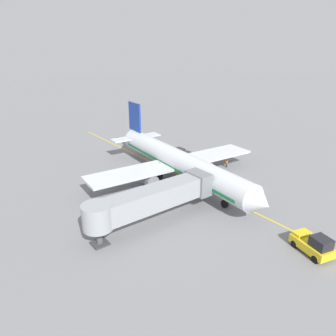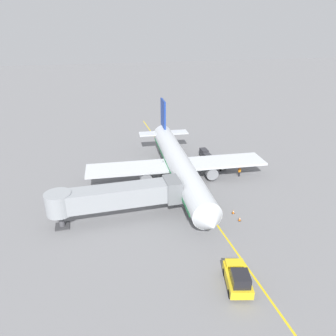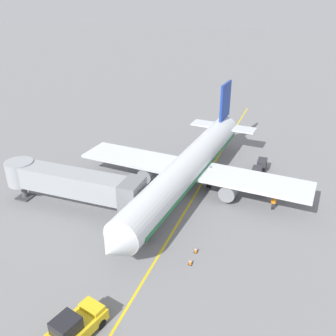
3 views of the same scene
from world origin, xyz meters
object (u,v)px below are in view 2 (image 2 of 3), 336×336
parked_airliner (178,163)px  pushback_tractor (238,278)px  jet_bridge (116,196)px  baggage_tug_lead (220,165)px  ground_crew_loader (240,171)px  ground_crew_wing_walker (235,161)px  baggage_cart_front (208,158)px  safety_cone_nose_left (240,219)px  baggage_cart_second_in_train (204,152)px  safety_cone_nose_right (233,212)px

parked_airliner → pushback_tractor: size_ratio=7.77×
jet_bridge → baggage_tug_lead: size_ratio=6.30×
parked_airliner → ground_crew_loader: 11.04m
jet_bridge → pushback_tractor: size_ratio=3.63×
parked_airliner → ground_crew_wing_walker: (-12.07, -3.50, -2.23)m
baggage_cart_front → safety_cone_nose_left: 19.95m
pushback_tractor → baggage_cart_second_in_train: pushback_tractor is taller
pushback_tractor → baggage_cart_front: bearing=-106.3°
parked_airliner → baggage_cart_front: parked_airliner is taller
safety_cone_nose_right → parked_airliner: bearing=-68.9°
parked_airliner → jet_bridge: parked_airliner is taller
pushback_tractor → ground_crew_loader: size_ratio=2.84×
baggage_cart_second_in_train → safety_cone_nose_right: size_ratio=4.93×
baggage_cart_second_in_train → safety_cone_nose_left: bearing=81.1°
baggage_cart_front → safety_cone_nose_right: 18.11m
baggage_cart_second_in_train → ground_crew_loader: size_ratio=1.72×
parked_airliner → ground_crew_wing_walker: bearing=-163.8°
baggage_cart_front → safety_cone_nose_left: bearing=80.7°
jet_bridge → pushback_tractor: 18.49m
baggage_tug_lead → ground_crew_wing_walker: 3.38m
baggage_cart_second_in_train → safety_cone_nose_left: (3.54, 22.64, -0.66)m
baggage_tug_lead → safety_cone_nose_left: 16.91m
baggage_tug_lead → ground_crew_wing_walker: ground_crew_wing_walker is taller
baggage_cart_second_in_train → ground_crew_loader: bearing=104.8°
parked_airliner → ground_crew_loader: bearing=174.2°
ground_crew_wing_walker → baggage_cart_second_in_train: bearing=-54.4°
baggage_cart_second_in_train → baggage_cart_front: bearing=84.0°
jet_bridge → baggage_tug_lead: 23.31m
jet_bridge → ground_crew_wing_walker: size_ratio=10.32×
parked_airliner → baggage_cart_second_in_train: bearing=-131.8°
baggage_cart_second_in_train → ground_crew_wing_walker: (-3.98, 5.55, 0.00)m
parked_airliner → safety_cone_nose_right: (-4.52, 11.71, -2.90)m
ground_crew_loader → ground_crew_wing_walker: bearing=-105.9°
pushback_tractor → jet_bridge: bearing=-56.3°
baggage_cart_second_in_train → baggage_tug_lead: bearing=96.2°
ground_crew_wing_walker → safety_cone_nose_right: bearing=63.6°
parked_airliner → jet_bridge: (11.22, 8.89, 0.27)m
jet_bridge → baggage_tug_lead: jet_bridge is taller
jet_bridge → baggage_cart_second_in_train: bearing=-137.1°
jet_bridge → baggage_cart_front: jet_bridge is taller
ground_crew_wing_walker → ground_crew_loader: 4.77m
jet_bridge → ground_crew_wing_walker: jet_bridge is taller
ground_crew_loader → baggage_tug_lead: bearing=-62.8°
jet_bridge → baggage_cart_second_in_train: jet_bridge is taller
safety_cone_nose_left → parked_airliner: bearing=-71.5°
baggage_tug_lead → jet_bridge: bearing=30.3°
pushback_tractor → baggage_tug_lead: bearing=-110.0°
parked_airliner → baggage_cart_second_in_train: size_ratio=12.85×
baggage_cart_front → jet_bridge: bearing=38.3°
baggage_cart_front → baggage_cart_second_in_train: size_ratio=1.00×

